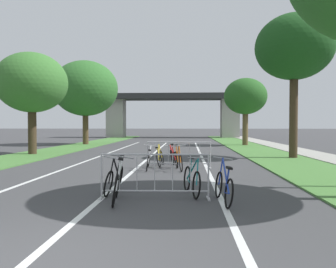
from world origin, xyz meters
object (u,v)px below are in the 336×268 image
Objects in this scene: tree_left_cypress_far at (85,89)px; bicycle_orange_5 at (178,160)px; bicycle_white_4 at (117,184)px; tree_left_oak_near at (32,83)px; bicycle_blue_0 at (224,187)px; bicycle_silver_3 at (149,160)px; tree_right_oak_mid at (294,48)px; crowd_barrier_nearest at (155,176)px; bicycle_red_1 at (174,158)px; crowd_barrier_second at (179,155)px; tree_right_pine_near at (245,97)px; bicycle_yellow_6 at (160,158)px; bicycle_black_7 at (114,178)px; bicycle_teal_2 at (192,180)px.

bicycle_orange_5 is at bearing -61.99° from tree_left_cypress_far.
bicycle_white_4 is (7.26, -21.33, -4.46)m from tree_left_cypress_far.
bicycle_orange_5 is at bearing 69.65° from bicycle_white_4.
tree_left_oak_near reaches higher than bicycle_blue_0.
bicycle_silver_3 is 5.42m from bicycle_white_4.
tree_left_cypress_far is 18.13m from tree_right_oak_mid.
tree_right_oak_mid is 9.08m from bicycle_orange_5.
tree_left_cypress_far is at bearing 111.05° from crowd_barrier_nearest.
tree_right_oak_mid is at bearing 21.35° from bicycle_red_1.
bicycle_blue_0 is (9.61, -21.28, -4.50)m from tree_left_cypress_far.
tree_right_oak_mid is at bearing -150.88° from bicycle_orange_5.
bicycle_red_1 is at bearing 115.24° from crowd_barrier_second.
tree_right_pine_near is 22.12m from bicycle_white_4.
bicycle_red_1 is at bearing -148.19° from tree_right_oak_mid.
tree_right_pine_near is 15.95m from bicycle_yellow_6.
bicycle_blue_0 is 5.47m from bicycle_orange_5.
bicycle_orange_5 is 1.06× the size of bicycle_black_7.
crowd_barrier_second is 1.53× the size of bicycle_blue_0.
crowd_barrier_nearest is at bearing -105.23° from tree_right_pine_near.
bicycle_red_1 is 1.01× the size of bicycle_orange_5.
bicycle_blue_0 is at bearing -114.61° from tree_right_oak_mid.
crowd_barrier_nearest reaches higher than bicycle_yellow_6.
crowd_barrier_nearest is at bearing -102.41° from bicycle_red_1.
tree_right_oak_mid is 1.31× the size of tree_right_pine_near.
tree_left_cypress_far is at bearing 118.86° from crowd_barrier_second.
bicycle_black_7 is at bearing -15.95° from bicycle_teal_2.
bicycle_yellow_6 is (-5.95, -14.33, -3.69)m from tree_right_pine_near.
bicycle_white_4 is (-1.22, -5.95, -0.13)m from crowd_barrier_second.
bicycle_teal_2 is 1.94m from bicycle_black_7.
tree_left_cypress_far reaches higher than crowd_barrier_nearest.
bicycle_silver_3 is at bearing -65.27° from tree_left_cypress_far.
tree_right_pine_near is 3.31× the size of bicycle_white_4.
bicycle_silver_3 is 1.14m from bicycle_orange_5.
bicycle_red_1 is at bearing 95.96° from bicycle_blue_0.
tree_right_pine_near is 16.17m from crowd_barrier_second.
bicycle_red_1 is at bearing 43.30° from bicycle_silver_3.
crowd_barrier_second is at bearing -75.22° from bicycle_red_1.
bicycle_orange_5 is at bearing -90.42° from crowd_barrier_second.
bicycle_silver_3 is (-0.72, 5.02, -0.17)m from crowd_barrier_nearest.
crowd_barrier_second is at bearing -103.69° from bicycle_black_7.
tree_left_cypress_far reaches higher than bicycle_teal_2.
bicycle_orange_5 is (-0.00, -0.55, -0.14)m from crowd_barrier_second.
tree_right_oak_mid reaches higher than tree_left_cypress_far.
crowd_barrier_second is 1.59× the size of bicycle_teal_2.
crowd_barrier_nearest is 5.07m from bicycle_silver_3.
bicycle_silver_3 is 4.45m from bicycle_black_7.
tree_right_pine_near is 3.49× the size of bicycle_teal_2.
bicycle_teal_2 is 0.99× the size of bicycle_black_7.
crowd_barrier_nearest reaches higher than bicycle_teal_2.
crowd_barrier_nearest and crowd_barrier_second have the same top height.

